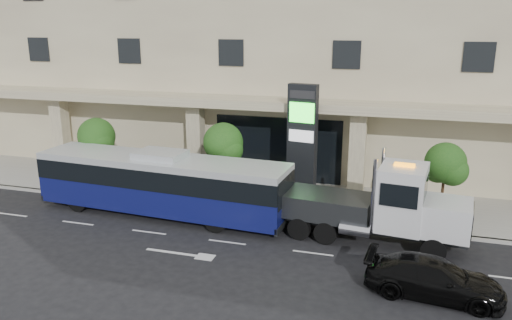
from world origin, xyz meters
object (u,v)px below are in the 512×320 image
Objects in this scene: city_bus at (162,183)px; tow_truck at (382,207)px; black_sedan at (434,278)px; signage_pylon at (302,142)px.

tow_truck is at bearing 1.15° from city_bus.
signage_pylon is (-6.75, 8.75, 2.71)m from black_sedan.
tow_truck is at bearing -36.08° from signage_pylon.
city_bus is at bearing 76.06° from black_sedan.
black_sedan is (13.29, -4.59, -1.03)m from city_bus.
signage_pylon reaches higher than tow_truck.
signage_pylon is at bearing 36.05° from city_bus.
city_bus is at bearing -175.81° from tow_truck.
tow_truck is 1.46× the size of signage_pylon.
city_bus reaches higher than black_sedan.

